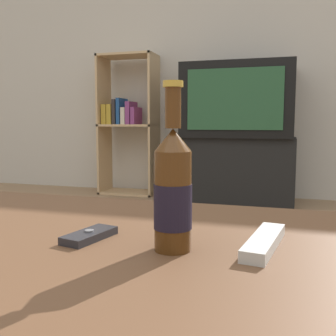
{
  "coord_description": "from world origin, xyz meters",
  "views": [
    {
      "loc": [
        0.3,
        -0.61,
        0.67
      ],
      "look_at": [
        0.03,
        0.29,
        0.56
      ],
      "focal_mm": 42.0,
      "sensor_mm": 36.0,
      "label": 1
    }
  ],
  "objects_px": {
    "television": "(239,101)",
    "remote_control": "(264,242)",
    "beer_bottle": "(173,190)",
    "bookshelf": "(126,122)",
    "tv_stand": "(237,170)",
    "cell_phone": "(89,235)"
  },
  "relations": [
    {
      "from": "television",
      "to": "remote_control",
      "type": "xyz_separation_m",
      "value": [
        0.36,
        -2.66,
        -0.38
      ]
    },
    {
      "from": "television",
      "to": "beer_bottle",
      "type": "height_order",
      "value": "television"
    },
    {
      "from": "bookshelf",
      "to": "beer_bottle",
      "type": "xyz_separation_m",
      "value": [
        1.26,
        -2.82,
        -0.12
      ]
    },
    {
      "from": "tv_stand",
      "to": "beer_bottle",
      "type": "bearing_deg",
      "value": -85.46
    },
    {
      "from": "television",
      "to": "remote_control",
      "type": "relative_size",
      "value": 4.63
    },
    {
      "from": "beer_bottle",
      "to": "bookshelf",
      "type": "bearing_deg",
      "value": 114.16
    },
    {
      "from": "cell_phone",
      "to": "remote_control",
      "type": "xyz_separation_m",
      "value": [
        0.3,
        0.04,
        0.0
      ]
    },
    {
      "from": "tv_stand",
      "to": "television",
      "type": "relative_size",
      "value": 1.05
    },
    {
      "from": "beer_bottle",
      "to": "remote_control",
      "type": "height_order",
      "value": "beer_bottle"
    },
    {
      "from": "beer_bottle",
      "to": "cell_phone",
      "type": "xyz_separation_m",
      "value": [
        -0.16,
        0.01,
        -0.09
      ]
    },
    {
      "from": "tv_stand",
      "to": "bookshelf",
      "type": "distance_m",
      "value": 1.13
    },
    {
      "from": "bookshelf",
      "to": "remote_control",
      "type": "bearing_deg",
      "value": -62.98
    },
    {
      "from": "bookshelf",
      "to": "remote_control",
      "type": "height_order",
      "value": "bookshelf"
    },
    {
      "from": "tv_stand",
      "to": "cell_phone",
      "type": "xyz_separation_m",
      "value": [
        0.05,
        -2.7,
        0.19
      ]
    },
    {
      "from": "beer_bottle",
      "to": "cell_phone",
      "type": "distance_m",
      "value": 0.19
    },
    {
      "from": "television",
      "to": "cell_phone",
      "type": "distance_m",
      "value": 2.73
    },
    {
      "from": "television",
      "to": "beer_bottle",
      "type": "bearing_deg",
      "value": -85.46
    },
    {
      "from": "beer_bottle",
      "to": "remote_control",
      "type": "bearing_deg",
      "value": 21.25
    },
    {
      "from": "television",
      "to": "bookshelf",
      "type": "xyz_separation_m",
      "value": [
        -1.05,
        0.1,
        -0.17
      ]
    },
    {
      "from": "tv_stand",
      "to": "beer_bottle",
      "type": "distance_m",
      "value": 2.74
    },
    {
      "from": "television",
      "to": "tv_stand",
      "type": "bearing_deg",
      "value": 90.0
    },
    {
      "from": "cell_phone",
      "to": "beer_bottle",
      "type": "bearing_deg",
      "value": 7.66
    }
  ]
}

